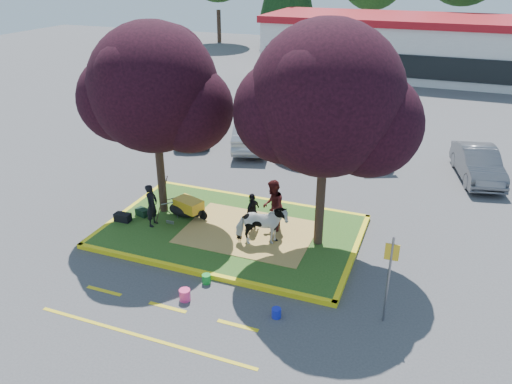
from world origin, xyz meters
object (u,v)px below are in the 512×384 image
(sign_post, at_px, (389,271))
(bucket_pink, at_px, (185,295))
(wheelbarrow, at_px, (189,205))
(bucket_blue, at_px, (276,313))
(car_silver, at_px, (252,132))
(cow, at_px, (262,226))
(calf, at_px, (184,210))
(handler, at_px, (152,205))
(car_black, at_px, (194,124))
(bucket_green, at_px, (206,279))

(sign_post, distance_m, bucket_pink, 5.35)
(bucket_pink, bearing_deg, wheelbarrow, 116.25)
(bucket_blue, xyz_separation_m, car_silver, (-5.21, 11.65, 0.60))
(cow, distance_m, car_silver, 9.43)
(cow, bearing_deg, bucket_blue, -175.72)
(bucket_blue, height_order, car_silver, car_silver)
(calf, height_order, handler, handler)
(calf, bearing_deg, bucket_blue, -46.30)
(sign_post, bearing_deg, cow, 151.32)
(car_black, bearing_deg, wheelbarrow, -86.39)
(calf, xyz_separation_m, sign_post, (7.25, -2.97, 1.09))
(wheelbarrow, relative_size, bucket_blue, 6.77)
(wheelbarrow, distance_m, car_silver, 7.88)
(cow, relative_size, car_black, 0.36)
(calf, xyz_separation_m, handler, (-0.67, -0.94, 0.49))
(car_silver, bearing_deg, sign_post, 109.69)
(sign_post, height_order, bucket_blue, sign_post)
(handler, height_order, bucket_green, handler)
(calf, relative_size, bucket_pink, 3.48)
(sign_post, distance_m, car_black, 15.47)
(bucket_blue, bearing_deg, handler, 151.84)
(cow, height_order, bucket_pink, cow)
(cow, bearing_deg, bucket_pink, 139.81)
(bucket_green, height_order, car_black, car_black)
(calf, height_order, car_silver, car_silver)
(handler, bearing_deg, calf, -40.45)
(wheelbarrow, xyz_separation_m, car_silver, (-0.71, 7.84, 0.12))
(wheelbarrow, distance_m, bucket_blue, 5.91)
(cow, distance_m, wheelbarrow, 3.10)
(bucket_pink, bearing_deg, car_silver, 102.81)
(cow, distance_m, sign_post, 4.64)
(cow, relative_size, car_silver, 0.36)
(cow, distance_m, bucket_blue, 3.41)
(bucket_pink, relative_size, bucket_blue, 1.25)
(calf, xyz_separation_m, car_black, (-3.71, 7.92, 0.35))
(cow, xyz_separation_m, bucket_blue, (1.51, -2.97, -0.70))
(wheelbarrow, relative_size, bucket_pink, 5.42)
(wheelbarrow, distance_m, bucket_green, 3.83)
(bucket_pink, bearing_deg, cow, 72.54)
(handler, bearing_deg, car_silver, -5.74)
(sign_post, xyz_separation_m, bucket_pink, (-5.07, -1.05, -1.32))
(handler, bearing_deg, bucket_blue, -122.87)
(bucket_green, xyz_separation_m, bucket_blue, (2.32, -0.70, -0.00))
(cow, xyz_separation_m, handler, (-3.85, -0.10, 0.06))
(bucket_pink, bearing_deg, car_black, 116.24)
(cow, bearing_deg, wheelbarrow, 51.57)
(bucket_green, relative_size, car_silver, 0.06)
(wheelbarrow, height_order, bucket_pink, wheelbarrow)
(handler, xyz_separation_m, car_black, (-3.03, 8.86, -0.14))
(cow, height_order, calf, cow)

